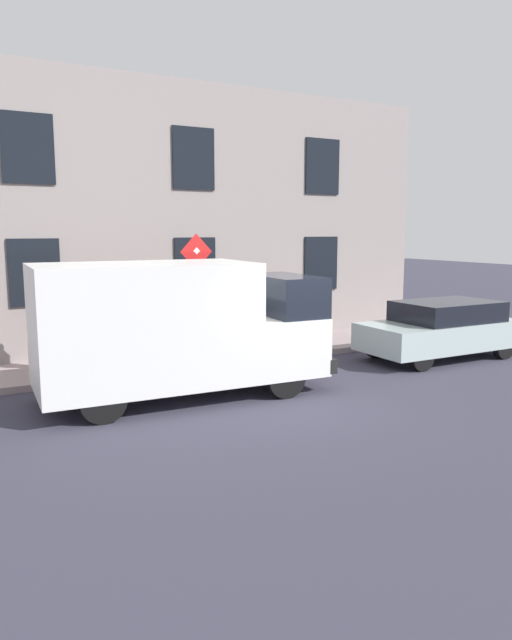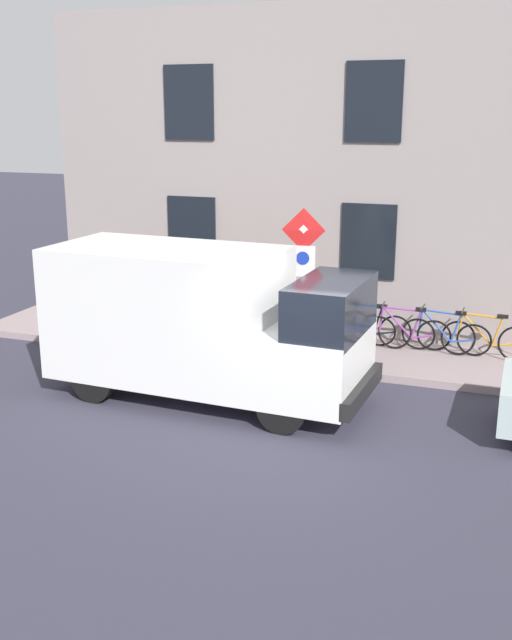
# 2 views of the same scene
# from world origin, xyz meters

# --- Properties ---
(ground_plane) EXTENTS (80.00, 80.00, 0.00)m
(ground_plane) POSITION_xyz_m (0.00, 0.00, 0.00)
(ground_plane) COLOR #353443
(sidewalk_slab) EXTENTS (2.17, 15.99, 0.14)m
(sidewalk_slab) POSITION_xyz_m (3.67, 0.00, 0.07)
(sidewalk_slab) COLOR gray
(sidewalk_slab) RESTS_ON ground_plane
(building_facade) EXTENTS (0.75, 13.99, 6.69)m
(building_facade) POSITION_xyz_m (5.10, 0.00, 3.35)
(building_facade) COLOR gray
(building_facade) RESTS_ON ground_plane
(sign_post_stacked) EXTENTS (0.17, 0.56, 2.74)m
(sign_post_stacked) POSITION_xyz_m (2.79, 0.79, 1.98)
(sign_post_stacked) COLOR #474C47
(sign_post_stacked) RESTS_ON sidewalk_slab
(delivery_van) EXTENTS (2.25, 5.42, 2.50)m
(delivery_van) POSITION_xyz_m (0.89, 1.97, 1.33)
(delivery_van) COLOR white
(delivery_van) RESTS_ON ground_plane
(bicycle_orange) EXTENTS (0.46, 1.71, 0.89)m
(bicycle_orange) POSITION_xyz_m (4.20, -2.42, 0.51)
(bicycle_orange) COLOR black
(bicycle_orange) RESTS_ON sidewalk_slab
(bicycle_blue) EXTENTS (0.46, 1.71, 0.89)m
(bicycle_blue) POSITION_xyz_m (4.20, -1.67, 0.51)
(bicycle_blue) COLOR black
(bicycle_blue) RESTS_ON sidewalk_slab
(bicycle_purple) EXTENTS (0.46, 1.72, 0.89)m
(bicycle_purple) POSITION_xyz_m (4.20, -0.92, 0.51)
(bicycle_purple) COLOR black
(bicycle_purple) RESTS_ON sidewalk_slab
(bicycle_black) EXTENTS (0.46, 1.71, 0.89)m
(bicycle_black) POSITION_xyz_m (4.20, -0.17, 0.51)
(bicycle_black) COLOR black
(bicycle_black) RESTS_ON sidewalk_slab
(pedestrian) EXTENTS (0.42, 0.48, 1.72)m
(pedestrian) POSITION_xyz_m (3.52, 3.64, 1.07)
(pedestrian) COLOR #262B47
(pedestrian) RESTS_ON sidewalk_slab
(litter_bin) EXTENTS (0.44, 0.44, 0.90)m
(litter_bin) POSITION_xyz_m (2.93, -0.34, 0.59)
(litter_bin) COLOR #2D5133
(litter_bin) RESTS_ON sidewalk_slab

